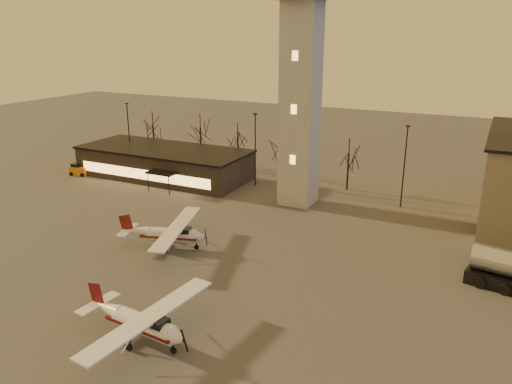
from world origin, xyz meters
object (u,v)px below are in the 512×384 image
cessna_front (147,328)px  cessna_rear (173,237)px  terminal (164,162)px  service_cart (79,170)px  control_tower (301,70)px

cessna_front → cessna_rear: (-7.70, 13.94, -0.00)m
terminal → cessna_front: size_ratio=2.12×
terminal → service_cart: size_ratio=8.41×
control_tower → terminal: (-21.99, 1.98, -14.17)m
cessna_rear → service_cart: (-28.19, 15.44, -0.44)m
control_tower → service_cart: size_ratio=10.79×
control_tower → cessna_front: control_tower is taller
control_tower → service_cart: 37.60m
control_tower → cessna_rear: control_tower is taller
cessna_front → service_cart: cessna_front is taller
terminal → cessna_front: (23.83, -34.36, -1.03)m
cessna_front → cessna_rear: 15.92m
cessna_front → control_tower: bearing=98.5°
terminal → service_cart: (-12.06, -4.99, -1.48)m
terminal → control_tower: bearing=-5.1°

